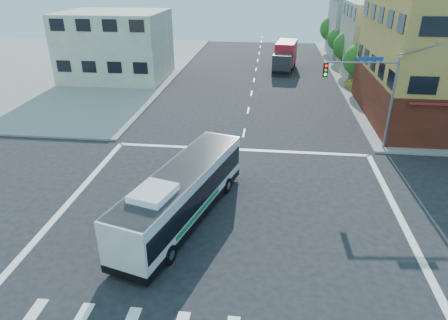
# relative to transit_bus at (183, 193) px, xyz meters

# --- Properties ---
(ground) EXTENTS (120.00, 120.00, 0.00)m
(ground) POSITION_rel_transit_bus_xyz_m (2.40, 0.20, -1.61)
(ground) COLOR black
(ground) RESTS_ON ground
(sidewalk_nw) EXTENTS (50.00, 50.00, 0.15)m
(sidewalk_nw) POSITION_rel_transit_bus_xyz_m (-32.60, 35.20, -1.54)
(sidewalk_nw) COLOR gray
(sidewalk_nw) RESTS_ON ground
(building_east_near) EXTENTS (12.06, 10.06, 9.00)m
(building_east_near) POSITION_rel_transit_bus_xyz_m (19.38, 34.18, 2.89)
(building_east_near) COLOR tan
(building_east_near) RESTS_ON ground
(building_east_far) EXTENTS (12.06, 10.06, 10.00)m
(building_east_far) POSITION_rel_transit_bus_xyz_m (19.38, 48.18, 3.39)
(building_east_far) COLOR #A5A5A0
(building_east_far) RESTS_ON ground
(building_west) EXTENTS (12.06, 10.06, 8.00)m
(building_west) POSITION_rel_transit_bus_xyz_m (-14.62, 30.18, 2.39)
(building_west) COLOR beige
(building_west) RESTS_ON ground
(signal_mast_ne) EXTENTS (7.91, 1.13, 8.07)m
(signal_mast_ne) POSITION_rel_transit_bus_xyz_m (11.48, 10.82, 3.37)
(signal_mast_ne) COLOR slate
(signal_mast_ne) RESTS_ON ground
(street_tree_a) EXTENTS (3.60, 3.60, 5.53)m
(street_tree_a) POSITION_rel_transit_bus_xyz_m (14.30, 28.12, 1.98)
(street_tree_a) COLOR #3C2616
(street_tree_a) RESTS_ON ground
(street_tree_b) EXTENTS (3.80, 3.80, 5.79)m
(street_tree_b) POSITION_rel_transit_bus_xyz_m (14.30, 36.12, 2.14)
(street_tree_b) COLOR #3C2616
(street_tree_b) RESTS_ON ground
(street_tree_c) EXTENTS (3.40, 3.40, 5.29)m
(street_tree_c) POSITION_rel_transit_bus_xyz_m (14.30, 44.13, 1.85)
(street_tree_c) COLOR #3C2616
(street_tree_c) RESTS_ON ground
(street_tree_d) EXTENTS (4.00, 4.00, 6.03)m
(street_tree_d) POSITION_rel_transit_bus_xyz_m (14.30, 52.12, 2.27)
(street_tree_d) COLOR #3C2616
(street_tree_d) RESTS_ON ground
(transit_bus) EXTENTS (5.30, 11.35, 3.29)m
(transit_bus) POSITION_rel_transit_bus_xyz_m (0.00, 0.00, 0.00)
(transit_bus) COLOR black
(transit_bus) RESTS_ON ground
(box_truck) EXTENTS (3.47, 8.42, 3.68)m
(box_truck) POSITION_rel_transit_bus_xyz_m (6.25, 37.16, 0.17)
(box_truck) COLOR #27272C
(box_truck) RESTS_ON ground
(parked_car) EXTENTS (3.32, 4.91, 1.55)m
(parked_car) POSITION_rel_transit_bus_xyz_m (14.42, 26.87, -0.84)
(parked_car) COLOR #D0C54B
(parked_car) RESTS_ON ground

